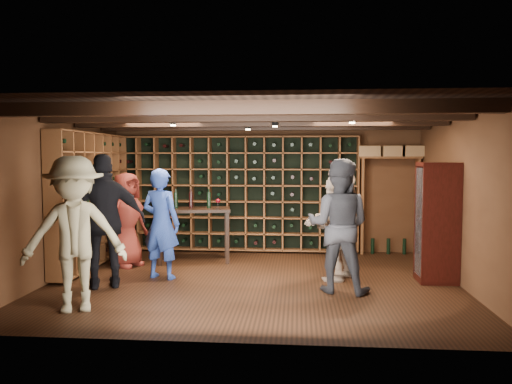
# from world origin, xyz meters

# --- Properties ---
(ground) EXTENTS (6.00, 6.00, 0.00)m
(ground) POSITION_xyz_m (0.00, 0.00, 0.00)
(ground) COLOR black
(ground) RESTS_ON ground
(room_shell) EXTENTS (6.00, 6.00, 6.00)m
(room_shell) POSITION_xyz_m (0.00, 0.05, 2.42)
(room_shell) COLOR #56331D
(room_shell) RESTS_ON ground
(wine_rack_back) EXTENTS (4.65, 0.30, 2.20)m
(wine_rack_back) POSITION_xyz_m (-0.52, 2.33, 1.15)
(wine_rack_back) COLOR brown
(wine_rack_back) RESTS_ON ground
(wine_rack_left) EXTENTS (0.30, 2.65, 2.20)m
(wine_rack_left) POSITION_xyz_m (-2.83, 0.82, 1.15)
(wine_rack_left) COLOR brown
(wine_rack_left) RESTS_ON ground
(crate_shelf) EXTENTS (1.20, 0.32, 2.07)m
(crate_shelf) POSITION_xyz_m (2.41, 2.32, 1.57)
(crate_shelf) COLOR brown
(crate_shelf) RESTS_ON ground
(display_cabinet) EXTENTS (0.55, 0.50, 1.75)m
(display_cabinet) POSITION_xyz_m (2.71, 0.20, 0.86)
(display_cabinet) COLOR black
(display_cabinet) RESTS_ON ground
(man_blue_shirt) EXTENTS (0.70, 0.55, 1.69)m
(man_blue_shirt) POSITION_xyz_m (-1.43, 0.08, 0.84)
(man_blue_shirt) COLOR navy
(man_blue_shirt) RESTS_ON ground
(man_grey_suit) EXTENTS (1.04, 0.89, 1.83)m
(man_grey_suit) POSITION_xyz_m (1.22, -0.46, 0.92)
(man_grey_suit) COLOR black
(man_grey_suit) RESTS_ON ground
(guest_red_floral) EXTENTS (0.78, 0.92, 1.60)m
(guest_red_floral) POSITION_xyz_m (-2.23, 0.84, 0.80)
(guest_red_floral) COLOR maroon
(guest_red_floral) RESTS_ON ground
(guest_woman_black) EXTENTS (1.21, 0.87, 1.91)m
(guest_woman_black) POSITION_xyz_m (-2.06, -0.53, 0.95)
(guest_woman_black) COLOR black
(guest_woman_black) RESTS_ON ground
(guest_khaki) EXTENTS (1.38, 1.07, 1.87)m
(guest_khaki) POSITION_xyz_m (-2.02, -1.61, 0.94)
(guest_khaki) COLOR gray
(guest_khaki) RESTS_ON ground
(guest_beige) EXTENTS (1.15, 1.65, 1.71)m
(guest_beige) POSITION_xyz_m (1.30, 0.29, 0.85)
(guest_beige) COLOR tan
(guest_beige) RESTS_ON ground
(tasting_table) EXTENTS (1.36, 0.85, 1.23)m
(tasting_table) POSITION_xyz_m (-1.18, 1.32, 0.83)
(tasting_table) COLOR black
(tasting_table) RESTS_ON ground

